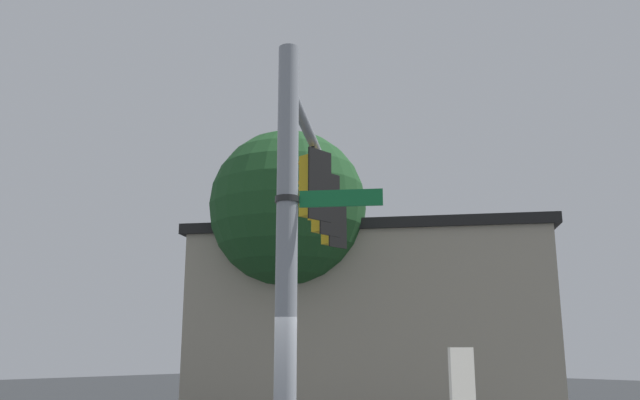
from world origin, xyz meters
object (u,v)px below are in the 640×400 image
traffic_light_mid_outer (331,220)px  street_name_sign (313,199)px  traffic_light_mid_inner (323,205)px  traffic_light_nearest_pole (312,186)px

traffic_light_mid_outer → street_name_sign: (-4.15, -3.49, -0.78)m
traffic_light_mid_outer → street_name_sign: bearing=-139.9°
street_name_sign → traffic_light_mid_inner: bearing=41.5°
traffic_light_mid_outer → traffic_light_mid_inner: bearing=-143.6°
traffic_light_nearest_pole → traffic_light_mid_outer: (2.42, 1.78, 0.00)m
traffic_light_mid_inner → traffic_light_mid_outer: bearing=36.4°
traffic_light_mid_inner → traffic_light_mid_outer: 1.50m
traffic_light_mid_outer → traffic_light_nearest_pole: bearing=-143.6°
traffic_light_nearest_pole → street_name_sign: (-1.73, -1.71, -0.78)m
traffic_light_nearest_pole → traffic_light_mid_inner: 1.50m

